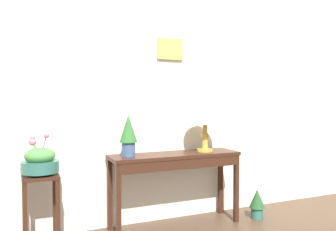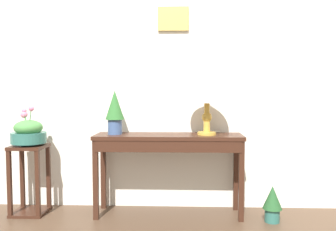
{
  "view_description": "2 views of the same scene",
  "coord_description": "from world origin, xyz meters",
  "views": [
    {
      "loc": [
        -1.55,
        -2.17,
        1.28
      ],
      "look_at": [
        -0.11,
        1.09,
        1.14
      ],
      "focal_mm": 37.2,
      "sensor_mm": 36.0,
      "label": 1
    },
    {
      "loc": [
        0.06,
        -2.19,
        1.15
      ],
      "look_at": [
        -0.06,
        1.01,
        0.93
      ],
      "focal_mm": 37.9,
      "sensor_mm": 36.0,
      "label": 2
    }
  ],
  "objects": [
    {
      "name": "back_wall_with_art",
      "position": [
        -0.0,
        1.31,
        1.4
      ],
      "size": [
        9.0,
        0.13,
        2.8
      ],
      "color": "silver",
      "rests_on": "ground"
    },
    {
      "name": "console_table",
      "position": [
        -0.06,
        1.01,
        0.65
      ],
      "size": [
        1.35,
        0.37,
        0.75
      ],
      "color": "#381E14",
      "rests_on": "ground"
    },
    {
      "name": "table_lamp",
      "position": [
        0.29,
        1.03,
        1.13
      ],
      "size": [
        0.37,
        0.37,
        0.51
      ],
      "color": "gold",
      "rests_on": "console_table"
    },
    {
      "name": "potted_plant_on_console",
      "position": [
        -0.55,
        1.04,
        0.98
      ],
      "size": [
        0.17,
        0.17,
        0.4
      ],
      "color": "#3D5684",
      "rests_on": "console_table"
    },
    {
      "name": "pedestal_stand_left",
      "position": [
        -1.35,
        1.01,
        0.32
      ],
      "size": [
        0.3,
        0.3,
        0.65
      ],
      "color": "#381E14",
      "rests_on": "ground"
    },
    {
      "name": "planter_bowl_wide",
      "position": [
        -1.36,
        1.01,
        0.77
      ],
      "size": [
        0.32,
        0.32,
        0.37
      ],
      "color": "#2D665B",
      "rests_on": "pedestal_stand_left"
    },
    {
      "name": "potted_plant_floor",
      "position": [
        0.86,
        0.88,
        0.18
      ],
      "size": [
        0.17,
        0.17,
        0.32
      ],
      "color": "#2D665B",
      "rests_on": "ground"
    }
  ]
}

